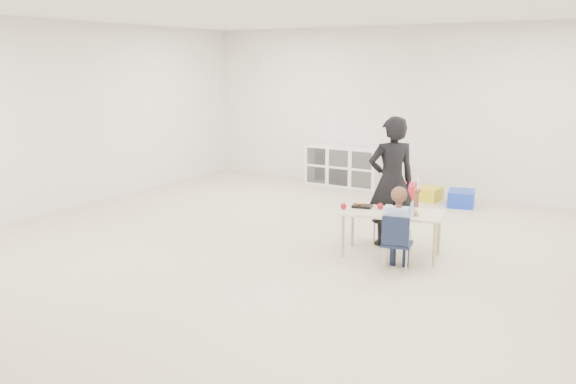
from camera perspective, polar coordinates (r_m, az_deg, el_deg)
The scene contains 16 objects.
room at distance 6.61m, azimuth -2.02°, elevation 5.20°, with size 9.00×9.02×2.80m.
table at distance 7.09m, azimuth 9.64°, elevation -3.84°, with size 1.24×0.80×0.52m.
chair_near at distance 6.58m, azimuth 10.17°, elevation -4.70°, with size 0.30×0.29×0.63m, color black, non-canonical shape.
chair_far at distance 7.59m, azimuth 9.21°, elevation -2.40°, with size 0.30×0.29×0.63m, color black, non-canonical shape.
child at distance 6.53m, azimuth 10.23°, elevation -3.17°, with size 0.42×0.42×0.99m, color #ABBEE8, non-canonical shape.
lunch_tray_near at distance 7.07m, azimuth 10.76°, elevation -1.66°, with size 0.22×0.16×0.03m, color black.
lunch_tray_far at distance 7.18m, azimuth 6.95°, elevation -1.32°, with size 0.22×0.16×0.03m, color black.
milk_carton at distance 6.89m, azimuth 9.39°, elevation -1.65°, with size 0.07×0.07×0.10m, color white.
bread_roll at distance 6.90m, azimuth 11.66°, elevation -1.88°, with size 0.09×0.09×0.07m, color #AF7E47.
apple_near at distance 7.11m, azimuth 8.62°, elevation -1.32°, with size 0.07×0.07×0.07m, color maroon.
apple_far at distance 7.06m, azimuth 5.21°, elevation -1.33°, with size 0.07×0.07×0.07m, color maroon.
cubby_shelf at distance 11.03m, azimuth 5.19°, elevation 2.42°, with size 1.40×0.40×0.70m, color white.
adult at distance 7.41m, azimuth 9.64°, elevation 0.97°, with size 0.57×0.38×1.57m, color black.
bin_red at distance 10.29m, azimuth 10.90°, elevation 0.17°, with size 0.34×0.44×0.21m, color red.
bin_yellow at distance 10.09m, azimuth 13.06°, elevation -0.18°, with size 0.33×0.43×0.21m, color gold.
bin_blue at distance 9.81m, azimuth 15.90°, elevation -0.57°, with size 0.38×0.49×0.24m, color #1835B4.
Camera 1 is at (3.65, -5.46, 2.19)m, focal length 38.00 mm.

